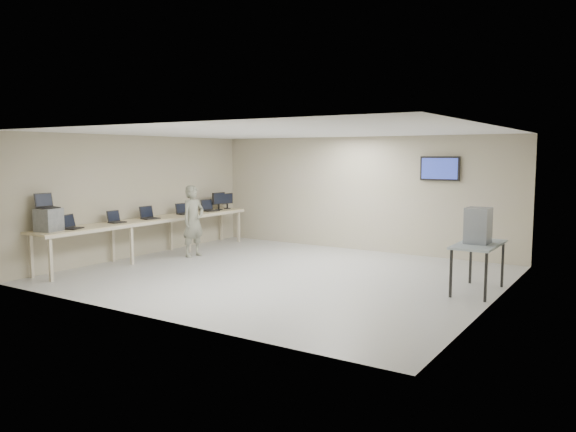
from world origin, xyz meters
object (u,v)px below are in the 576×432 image
Objects in this scene: equipment_box at (49,220)px; side_table at (478,248)px; soldier at (193,221)px; workbench at (153,222)px.

side_table is at bearing 11.37° from equipment_box.
soldier reaches higher than side_table.
equipment_box reaches higher than side_table.
workbench is 2.63m from equipment_box.
equipment_box is at bearing -91.37° from workbench.
equipment_box reaches higher than workbench.
side_table is at bearing 5.13° from workbench.
workbench is 13.61× the size of equipment_box.
side_table is (7.25, 3.26, -0.34)m from equipment_box.
soldier is 1.17× the size of side_table.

